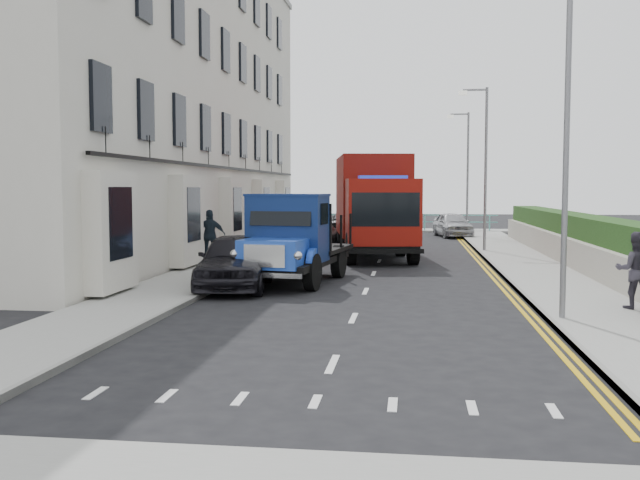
{
  "coord_description": "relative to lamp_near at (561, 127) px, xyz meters",
  "views": [
    {
      "loc": [
        1.23,
        -16.98,
        2.78
      ],
      "look_at": [
        -1.19,
        1.64,
        1.4
      ],
      "focal_mm": 40.0,
      "sensor_mm": 36.0,
      "label": 1
    }
  ],
  "objects": [
    {
      "name": "terrace_west",
      "position": [
        -13.65,
        15.0,
        3.17
      ],
      "size": [
        6.31,
        30.2,
        14.25
      ],
      "color": "beige",
      "rests_on": "ground"
    },
    {
      "name": "pedestrian_east_far",
      "position": [
        1.92,
        1.33,
        -3.03
      ],
      "size": [
        0.92,
        0.77,
        1.7
      ],
      "primitive_type": "imported",
      "rotation": [
        0.0,
        0.0,
        2.98
      ],
      "color": "#36323E",
      "rests_on": "pavement_east"
    },
    {
      "name": "seafront_car_left",
      "position": [
        -6.68,
        27.73,
        -3.33
      ],
      "size": [
        3.12,
        5.15,
        1.34
      ],
      "primitive_type": "imported",
      "rotation": [
        0.0,
        0.0,
        2.94
      ],
      "color": "black",
      "rests_on": "ground"
    },
    {
      "name": "seafront_railing",
      "position": [
        -4.18,
        30.2,
        -3.42
      ],
      "size": [
        13.0,
        0.08,
        1.11
      ],
      "color": "#59B2A5",
      "rests_on": "ground"
    },
    {
      "name": "seafront_car_right",
      "position": [
        -0.68,
        26.03,
        -3.29
      ],
      "size": [
        2.42,
        4.4,
        1.42
      ],
      "primitive_type": "imported",
      "rotation": [
        0.0,
        0.0,
        0.19
      ],
      "color": "#AEAEB3",
      "rests_on": "ground"
    },
    {
      "name": "pedestrian_west_far",
      "position": [
        -8.58,
        10.53,
        -2.9
      ],
      "size": [
        1.09,
        0.85,
        1.96
      ],
      "primitive_type": "imported",
      "rotation": [
        0.0,
        0.0,
        0.26
      ],
      "color": "#3B2B2B",
      "rests_on": "pavement_west"
    },
    {
      "name": "ground",
      "position": [
        -4.18,
        2.0,
        -4.0
      ],
      "size": [
        120.0,
        120.0,
        0.0
      ],
      "primitive_type": "plane",
      "color": "black",
      "rests_on": "ground"
    },
    {
      "name": "promenade",
      "position": [
        -4.18,
        31.0,
        -3.94
      ],
      "size": [
        30.0,
        2.5,
        0.12
      ],
      "primitive_type": "cube",
      "color": "gray",
      "rests_on": "ground"
    },
    {
      "name": "pavement_west",
      "position": [
        -9.38,
        11.0,
        -3.94
      ],
      "size": [
        2.4,
        38.0,
        0.12
      ],
      "primitive_type": "cube",
      "color": "gray",
      "rests_on": "ground"
    },
    {
      "name": "parked_car_mid",
      "position": [
        -7.78,
        10.49,
        -3.35
      ],
      "size": [
        1.85,
        4.09,
        1.3
      ],
      "primitive_type": "imported",
      "rotation": [
        0.0,
        0.0,
        0.12
      ],
      "color": "#5C79C5",
      "rests_on": "ground"
    },
    {
      "name": "pavement_east",
      "position": [
        1.12,
        11.0,
        -3.94
      ],
      "size": [
        2.6,
        38.0,
        0.12
      ],
      "primitive_type": "cube",
      "color": "gray",
      "rests_on": "ground"
    },
    {
      "name": "garden_east",
      "position": [
        3.03,
        11.0,
        -3.1
      ],
      "size": [
        1.45,
        28.0,
        1.75
      ],
      "color": "#B2AD9E",
      "rests_on": "ground"
    },
    {
      "name": "sea_plane",
      "position": [
        -4.18,
        62.0,
        -4.0
      ],
      "size": [
        120.0,
        120.0,
        0.0
      ],
      "primitive_type": "plane",
      "color": "slate",
      "rests_on": "ground"
    },
    {
      "name": "lamp_near",
      "position": [
        0.0,
        0.0,
        0.0
      ],
      "size": [
        1.23,
        0.18,
        7.0
      ],
      "color": "slate",
      "rests_on": "ground"
    },
    {
      "name": "bedford_lorry",
      "position": [
        -6.4,
        4.92,
        -2.82
      ],
      "size": [
        2.83,
        5.63,
        2.56
      ],
      "rotation": [
        0.0,
        0.0,
        -0.14
      ],
      "color": "black",
      "rests_on": "ground"
    },
    {
      "name": "pedestrian_west_near",
      "position": [
        -10.18,
        9.92,
        -2.94
      ],
      "size": [
        1.19,
        0.78,
        1.87
      ],
      "primitive_type": "imported",
      "rotation": [
        0.0,
        0.0,
        3.46
      ],
      "color": "#1A252F",
      "rests_on": "pavement_west"
    },
    {
      "name": "lamp_far",
      "position": [
        0.0,
        26.0,
        0.0
      ],
      "size": [
        1.23,
        0.18,
        7.0
      ],
      "color": "slate",
      "rests_on": "ground"
    },
    {
      "name": "parked_car_front",
      "position": [
        -7.78,
        4.06,
        -3.22
      ],
      "size": [
        2.32,
        4.72,
        1.55
      ],
      "primitive_type": "imported",
      "rotation": [
        0.0,
        0.0,
        0.11
      ],
      "color": "black",
      "rests_on": "ground"
    },
    {
      "name": "lamp_mid",
      "position": [
        0.0,
        16.0,
        0.0
      ],
      "size": [
        1.23,
        0.18,
        7.0
      ],
      "color": "slate",
      "rests_on": "ground"
    },
    {
      "name": "red_lorry",
      "position": [
        -4.49,
        13.73,
        -1.84
      ],
      "size": [
        3.78,
        8.06,
        4.06
      ],
      "rotation": [
        0.0,
        0.0,
        0.15
      ],
      "color": "black",
      "rests_on": "ground"
    },
    {
      "name": "parked_car_rear",
      "position": [
        -7.12,
        15.06,
        -3.34
      ],
      "size": [
        2.11,
        4.61,
        1.31
      ],
      "primitive_type": "imported",
      "rotation": [
        0.0,
        0.0,
        -0.06
      ],
      "color": "#9A999E",
      "rests_on": "ground"
    }
  ]
}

